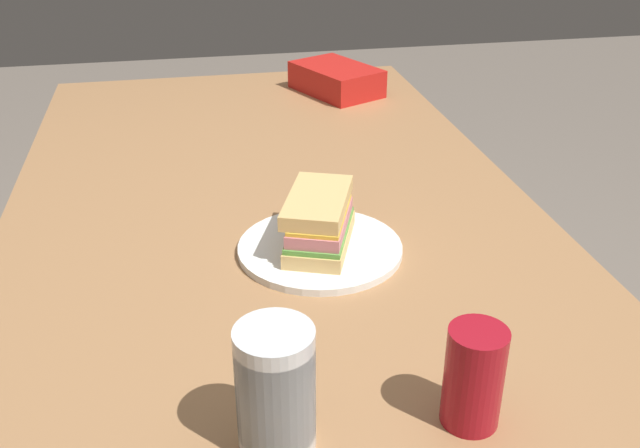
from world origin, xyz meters
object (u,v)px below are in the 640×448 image
Objects in this scene: dining_table at (280,265)px; sandwich at (319,221)px; chip_bag at (336,79)px; paper_plate at (320,248)px; soda_can_red at (474,377)px; plastic_cup_stack at (276,390)px.

dining_table is 0.17m from sandwich.
paper_plate is at bearing 140.35° from chip_bag.
paper_plate is 0.84m from chip_bag.
soda_can_red is 0.53× the size of chip_bag.
chip_bag reaches higher than dining_table.
paper_plate is 1.76× the size of plastic_cup_stack.
sandwich is at bearing 140.25° from chip_bag.
soda_can_red is at bearing -167.27° from paper_plate.
soda_can_red reaches higher than sandwich.
soda_can_red reaches higher than paper_plate.
dining_table is 7.14× the size of paper_plate.
plastic_cup_stack is at bearing 162.76° from sandwich.
chip_bag is (0.82, -0.20, 0.03)m from paper_plate.
plastic_cup_stack is (-0.40, 0.13, 0.02)m from sandwich.
soda_can_red is at bearing 149.11° from chip_bag.
plastic_cup_stack is at bearing 171.72° from dining_table.
dining_table is 0.77m from chip_bag.
paper_plate is at bearing -174.13° from sandwich.
paper_plate is 0.42m from plastic_cup_stack.
paper_plate is 0.42m from soda_can_red.
sandwich reaches higher than dining_table.
sandwich is at bearing -151.89° from dining_table.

